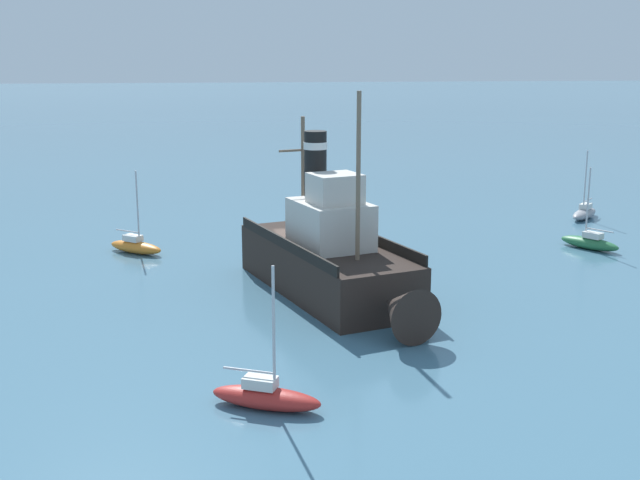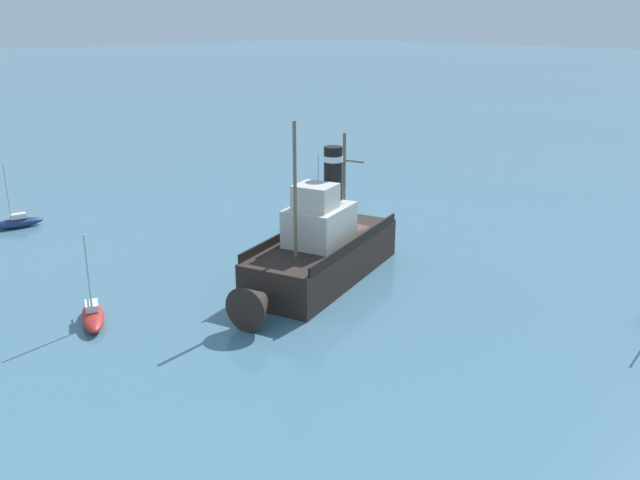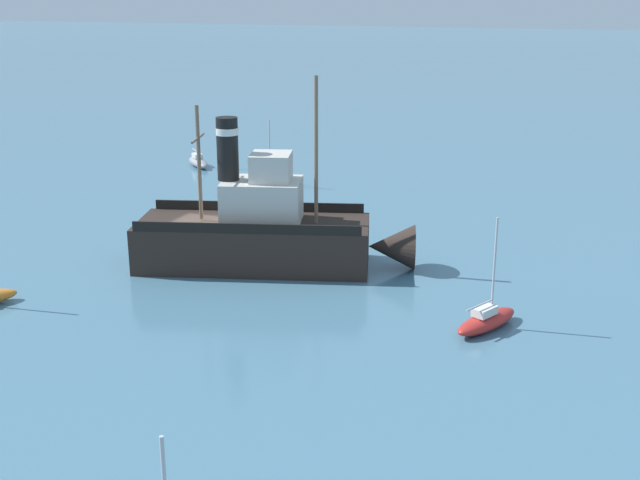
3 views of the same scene
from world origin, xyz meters
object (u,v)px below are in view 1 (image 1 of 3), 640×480
Objects in this scene: old_tugboat at (331,259)px; sailboat_orange at (136,246)px; sailboat_green at (590,242)px; sailboat_grey at (584,213)px; sailboat_red at (266,396)px.

old_tugboat reaches higher than sailboat_orange.
sailboat_green is at bearing -157.13° from old_tugboat.
sailboat_grey is at bearing -114.27° from sailboat_green.
sailboat_grey is 9.49m from sailboat_green.
old_tugboat is 14.28m from sailboat_orange.
sailboat_red is 1.00× the size of sailboat_orange.
old_tugboat is 26.12m from sailboat_grey.
old_tugboat is 3.01× the size of sailboat_orange.
sailboat_red is at bearing 42.74° from sailboat_green.
sailboat_green is at bearing -137.26° from sailboat_red.
sailboat_grey and sailboat_orange have the same top height.
sailboat_red is at bearing 104.87° from sailboat_orange.
sailboat_grey and sailboat_green have the same top height.
old_tugboat is 3.01× the size of sailboat_red.
sailboat_grey is 1.00× the size of sailboat_green.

